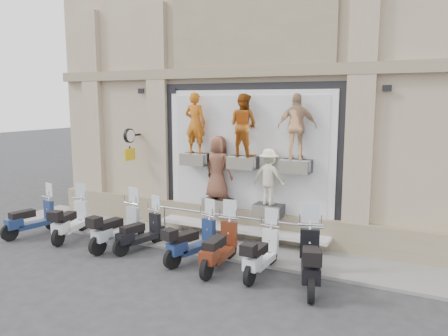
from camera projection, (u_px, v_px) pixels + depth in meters
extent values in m
plane|color=#2D2D2F|center=(197.00, 273.00, 10.38)|extent=(90.00, 90.00, 0.00)
cube|color=gray|center=(235.00, 245.00, 12.22)|extent=(16.00, 2.20, 0.08)
cube|color=black|center=(248.00, 158.00, 12.62)|extent=(5.60, 0.10, 4.30)
cube|color=white|center=(247.00, 159.00, 12.56)|extent=(5.10, 0.06, 3.90)
cube|color=white|center=(247.00, 159.00, 12.53)|extent=(4.70, 0.04, 3.60)
cube|color=white|center=(242.00, 228.00, 12.56)|extent=(5.10, 0.75, 0.10)
cube|color=#28282B|center=(196.00, 159.00, 12.99)|extent=(0.80, 0.50, 0.35)
imported|color=orange|center=(195.00, 123.00, 12.83)|extent=(0.67, 0.45, 1.79)
cube|color=#28282B|center=(243.00, 162.00, 12.30)|extent=(0.80, 0.50, 0.35)
imported|color=#8B4612|center=(243.00, 125.00, 12.14)|extent=(0.98, 0.84, 1.75)
cube|color=#28282B|center=(296.00, 166.00, 11.61)|extent=(0.80, 0.50, 0.35)
imported|color=tan|center=(297.00, 127.00, 11.45)|extent=(1.10, 0.65, 1.75)
cube|color=#28282B|center=(218.00, 204.00, 12.86)|extent=(0.80, 0.50, 0.35)
imported|color=brown|center=(218.00, 167.00, 12.69)|extent=(1.00, 0.75, 1.85)
cube|color=#28282B|center=(269.00, 210.00, 12.15)|extent=(0.80, 0.50, 0.35)
imported|color=#FDEFC7|center=(269.00, 177.00, 12.00)|extent=(1.06, 0.68, 1.56)
cube|color=black|center=(135.00, 135.00, 14.06)|extent=(0.06, 0.56, 0.06)
cylinder|color=black|center=(129.00, 136.00, 13.82)|extent=(0.10, 0.46, 0.46)
cube|color=gold|center=(130.00, 154.00, 13.92)|extent=(0.04, 0.50, 0.38)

